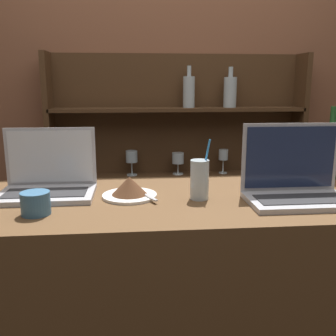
% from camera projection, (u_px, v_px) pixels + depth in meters
% --- Properties ---
extents(bar_counter, '(1.68, 0.60, 1.03)m').
position_uv_depth(bar_counter, '(196.00, 326.00, 1.43)').
color(bar_counter, brown).
rests_on(bar_counter, ground_plane).
extents(back_wall, '(7.00, 0.06, 2.70)m').
position_uv_depth(back_wall, '(169.00, 97.00, 2.29)').
color(back_wall, brown).
rests_on(back_wall, ground_plane).
extents(back_shelf, '(1.51, 0.18, 1.60)m').
position_uv_depth(back_shelf, '(178.00, 181.00, 2.33)').
color(back_shelf, '#472D19').
rests_on(back_shelf, ground_plane).
extents(laptop_near, '(0.33, 0.22, 0.23)m').
position_uv_depth(laptop_near, '(48.00, 180.00, 1.34)').
color(laptop_near, '#ADADB2').
rests_on(laptop_near, bar_counter).
extents(laptop_far, '(0.35, 0.21, 0.26)m').
position_uv_depth(laptop_far, '(296.00, 182.00, 1.27)').
color(laptop_far, '#ADADB2').
rests_on(laptop_far, bar_counter).
extents(cake_plate, '(0.19, 0.19, 0.07)m').
position_uv_depth(cake_plate, '(130.00, 188.00, 1.31)').
color(cake_plate, white).
rests_on(cake_plate, bar_counter).
extents(water_glass, '(0.06, 0.06, 0.21)m').
position_uv_depth(water_glass, '(201.00, 179.00, 1.28)').
color(water_glass, silver).
rests_on(water_glass, bar_counter).
extents(wine_bottle_green, '(0.08, 0.08, 0.30)m').
position_uv_depth(wine_bottle_green, '(330.00, 151.00, 1.57)').
color(wine_bottle_green, '#1E4C23').
rests_on(wine_bottle_green, bar_counter).
extents(coffee_cup, '(0.09, 0.09, 0.07)m').
position_uv_depth(coffee_cup, '(36.00, 203.00, 1.13)').
color(coffee_cup, '#38668C').
rests_on(coffee_cup, bar_counter).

